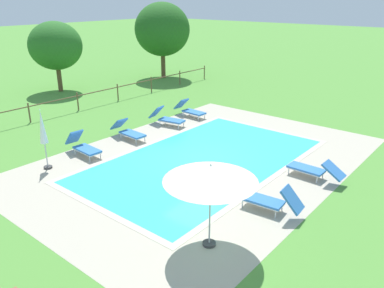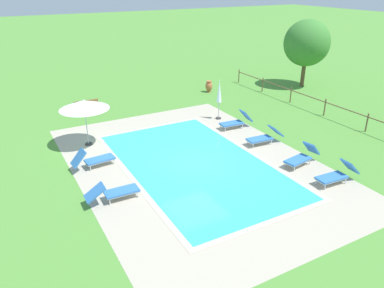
# 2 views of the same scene
# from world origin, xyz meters

# --- Properties ---
(ground_plane) EXTENTS (160.00, 160.00, 0.00)m
(ground_plane) POSITION_xyz_m (0.00, 0.00, 0.00)
(ground_plane) COLOR #518E38
(pool_deck_paving) EXTENTS (14.50, 10.18, 0.01)m
(pool_deck_paving) POSITION_xyz_m (0.00, 0.00, 0.00)
(pool_deck_paving) COLOR #B2A893
(pool_deck_paving) RESTS_ON ground
(swimming_pool_water) EXTENTS (10.03, 5.72, 0.01)m
(swimming_pool_water) POSITION_xyz_m (0.00, 0.00, 0.01)
(swimming_pool_water) COLOR #38C6D1
(swimming_pool_water) RESTS_ON ground
(pool_coping_rim) EXTENTS (10.51, 6.20, 0.01)m
(pool_coping_rim) POSITION_xyz_m (0.00, 0.00, 0.01)
(pool_coping_rim) COLOR #C0B59F
(pool_coping_rim) RESTS_ON ground
(sun_lounger_north_near_steps) EXTENTS (0.91, 1.98, 0.95)m
(sun_lounger_north_near_steps) POSITION_xyz_m (2.38, 4.20, 0.39)
(sun_lounger_north_near_steps) COLOR #3370BC
(sun_lounger_north_near_steps) RESTS_ON ground
(sun_lounger_north_mid) EXTENTS (0.71, 1.99, 0.89)m
(sun_lounger_north_mid) POSITION_xyz_m (-0.26, 4.19, 0.38)
(sun_lounger_north_mid) COLOR #3370BC
(sun_lounger_north_mid) RESTS_ON ground
(sun_lounger_north_far) EXTENTS (0.72, 1.92, 0.97)m
(sun_lounger_north_far) POSITION_xyz_m (-2.75, 4.19, 0.39)
(sun_lounger_north_far) COLOR #3370BC
(sun_lounger_north_far) RESTS_ON ground
(sun_lounger_north_end) EXTENTS (0.78, 1.94, 0.96)m
(sun_lounger_north_end) POSITION_xyz_m (-1.88, -4.07, 0.39)
(sun_lounger_north_end) COLOR #3370BC
(sun_lounger_north_end) RESTS_ON ground
(sun_lounger_south_near_corner) EXTENTS (0.70, 1.96, 0.92)m
(sun_lounger_south_near_corner) POSITION_xyz_m (4.30, 4.27, 0.38)
(sun_lounger_south_near_corner) COLOR #3370BC
(sun_lounger_south_near_corner) RESTS_ON ground
(sun_lounger_south_mid) EXTENTS (0.64, 2.04, 0.79)m
(sun_lounger_south_mid) POSITION_xyz_m (1.18, -4.14, 0.36)
(sun_lounger_south_mid) COLOR #3370BC
(sun_lounger_south_mid) RESTS_ON ground
(patio_umbrella_open_foreground) EXTENTS (2.41, 2.41, 2.37)m
(patio_umbrella_open_foreground) POSITION_xyz_m (-4.44, -3.66, 2.11)
(patio_umbrella_open_foreground) COLOR #383838
(patio_umbrella_open_foreground) RESTS_ON ground
(patio_umbrella_closed_row_west) EXTENTS (0.32, 0.32, 2.36)m
(patio_umbrella_closed_row_west) POSITION_xyz_m (-4.46, 4.13, 1.56)
(patio_umbrella_closed_row_west) COLOR #383838
(patio_umbrella_closed_row_west) RESTS_ON ground
(perimeter_fence) EXTENTS (23.99, 0.08, 1.05)m
(perimeter_fence) POSITION_xyz_m (1.15, 10.11, 0.69)
(perimeter_fence) COLOR brown
(perimeter_fence) RESTS_ON ground
(tree_west_mid) EXTENTS (3.53, 3.53, 4.70)m
(tree_west_mid) POSITION_xyz_m (3.28, 15.20, 3.09)
(tree_west_mid) COLOR brown
(tree_west_mid) RESTS_ON ground
(tree_centre) EXTENTS (4.31, 4.31, 5.84)m
(tree_centre) POSITION_xyz_m (11.36, 12.97, 3.77)
(tree_centre) COLOR brown
(tree_centre) RESTS_ON ground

